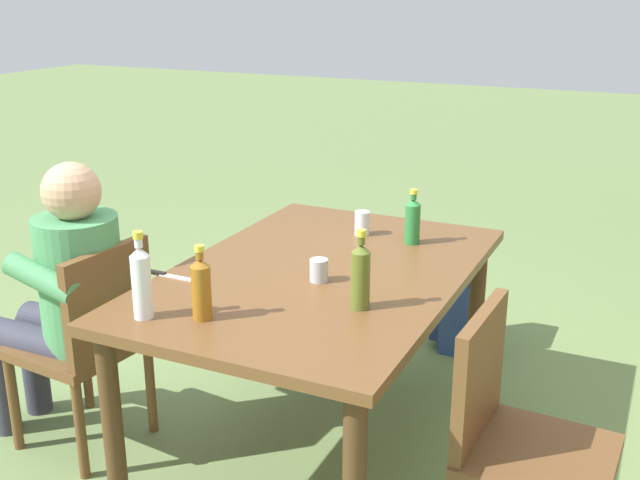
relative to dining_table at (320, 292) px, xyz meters
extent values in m
plane|color=#6B844C|center=(0.00, 0.00, -0.68)|extent=(24.00, 24.00, 0.00)
cube|color=brown|center=(0.00, 0.00, 0.07)|extent=(1.58, 1.04, 0.04)
cylinder|color=#4C311A|center=(-0.71, -0.44, -0.32)|extent=(0.07, 0.07, 0.73)
cylinder|color=#4C311A|center=(0.71, -0.44, -0.32)|extent=(0.07, 0.07, 0.73)
cylinder|color=#4C311A|center=(-0.71, 0.44, -0.32)|extent=(0.07, 0.07, 0.73)
cube|color=brown|center=(0.35, -0.90, -0.25)|extent=(0.48, 0.48, 0.04)
cube|color=brown|center=(0.37, -0.70, -0.02)|extent=(0.42, 0.08, 0.42)
cylinder|color=brown|center=(0.15, -1.07, -0.48)|extent=(0.04, 0.04, 0.41)
cylinder|color=brown|center=(0.52, -1.11, -0.48)|extent=(0.04, 0.04, 0.41)
cylinder|color=brown|center=(0.18, -0.69, -0.48)|extent=(0.04, 0.04, 0.41)
cylinder|color=brown|center=(0.56, -0.73, -0.48)|extent=(0.04, 0.04, 0.41)
cube|color=brown|center=(0.35, 0.90, -0.25)|extent=(0.46, 0.46, 0.04)
cube|color=brown|center=(0.35, 0.70, -0.02)|extent=(0.42, 0.06, 0.42)
cylinder|color=brown|center=(0.16, 0.72, -0.48)|extent=(0.04, 0.04, 0.41)
cylinder|color=#4C935B|center=(0.35, -0.85, 0.03)|extent=(0.32, 0.32, 0.52)
sphere|color=tan|center=(0.35, -0.85, 0.39)|extent=(0.22, 0.22, 0.22)
cylinder|color=#383847|center=(0.26, -1.05, -0.23)|extent=(0.14, 0.40, 0.14)
cylinder|color=#383847|center=(0.26, -1.25, -0.46)|extent=(0.11, 0.11, 0.45)
cylinder|color=#4C935B|center=(0.17, -0.85, 0.10)|extent=(0.09, 0.31, 0.16)
cylinder|color=#383847|center=(0.44, -1.05, -0.23)|extent=(0.14, 0.40, 0.14)
cylinder|color=#383847|center=(0.44, -1.25, -0.46)|extent=(0.11, 0.11, 0.45)
cylinder|color=#4C935B|center=(0.54, -0.85, 0.10)|extent=(0.09, 0.31, 0.16)
cylinder|color=#287A38|center=(-0.45, 0.21, 0.17)|extent=(0.06, 0.06, 0.17)
cone|color=#287A38|center=(-0.45, 0.21, 0.27)|extent=(0.06, 0.06, 0.02)
cylinder|color=#287A38|center=(-0.45, 0.21, 0.29)|extent=(0.03, 0.03, 0.02)
cylinder|color=yellow|center=(-0.45, 0.21, 0.31)|extent=(0.03, 0.03, 0.02)
cylinder|color=#566623|center=(0.27, 0.27, 0.19)|extent=(0.06, 0.06, 0.20)
cone|color=#566623|center=(0.27, 0.27, 0.30)|extent=(0.06, 0.06, 0.03)
cylinder|color=#566623|center=(0.27, 0.27, 0.33)|extent=(0.03, 0.03, 0.03)
cylinder|color=yellow|center=(0.27, 0.27, 0.35)|extent=(0.03, 0.03, 0.02)
cylinder|color=white|center=(0.63, -0.33, 0.19)|extent=(0.06, 0.06, 0.21)
cone|color=white|center=(0.63, -0.33, 0.31)|extent=(0.06, 0.06, 0.03)
cylinder|color=white|center=(0.63, -0.33, 0.34)|extent=(0.03, 0.03, 0.03)
cylinder|color=yellow|center=(0.63, -0.33, 0.37)|extent=(0.03, 0.03, 0.02)
cylinder|color=#996019|center=(0.56, -0.15, 0.18)|extent=(0.06, 0.06, 0.18)
cone|color=#996019|center=(0.56, -0.15, 0.28)|extent=(0.06, 0.06, 0.02)
cylinder|color=#996019|center=(0.56, -0.15, 0.31)|extent=(0.03, 0.03, 0.02)
cylinder|color=yellow|center=(0.56, -0.15, 0.33)|extent=(0.03, 0.03, 0.02)
cylinder|color=#B2B7BC|center=(0.10, 0.04, 0.13)|extent=(0.07, 0.07, 0.08)
cylinder|color=silver|center=(-0.47, -0.02, 0.14)|extent=(0.06, 0.06, 0.10)
cube|color=silver|center=(0.30, -0.42, 0.09)|extent=(0.02, 0.18, 0.01)
cube|color=black|center=(0.30, -0.53, 0.10)|extent=(0.02, 0.08, 0.01)
cube|color=#2D4784|center=(-1.34, -0.21, -0.47)|extent=(0.31, 0.19, 0.44)
cube|color=navy|center=(-1.34, -0.33, -0.54)|extent=(0.22, 0.06, 0.19)
cube|color=#2D4784|center=(-1.15, 0.26, -0.45)|extent=(0.29, 0.15, 0.47)
cube|color=navy|center=(-1.15, 0.16, -0.53)|extent=(0.20, 0.06, 0.21)
camera|label=1|loc=(2.46, 1.15, 1.11)|focal=43.18mm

